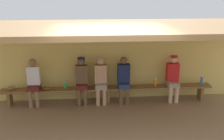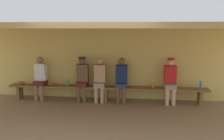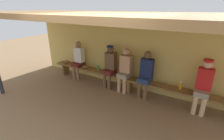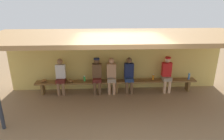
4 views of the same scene
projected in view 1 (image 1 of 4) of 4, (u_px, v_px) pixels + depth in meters
ground_plane at (112, 129)px, 6.11m from camera, size 24.00×24.00×0.00m
back_wall at (107, 62)px, 7.70m from camera, size 8.00×0.20×2.20m
dugout_roof at (110, 28)px, 6.12m from camera, size 8.00×2.80×0.12m
bench at (108, 90)px, 7.48m from camera, size 6.00×0.36×0.46m
player_shirtless_tan at (173, 76)px, 7.53m from camera, size 0.34×0.42×1.34m
player_rightmost at (82, 79)px, 7.32m from camera, size 0.34×0.42×1.34m
player_leftmost at (34, 80)px, 7.22m from camera, size 0.34×0.42×1.34m
player_in_blue at (101, 79)px, 7.37m from camera, size 0.34×0.42×1.34m
player_middle at (124, 78)px, 7.42m from camera, size 0.34×0.42×1.34m
water_bottle_blue at (156, 82)px, 7.57m from camera, size 0.07×0.07×0.22m
water_bottle_green at (65, 85)px, 7.38m from camera, size 0.08×0.08×0.20m
water_bottle_orange at (202, 81)px, 7.64m from camera, size 0.07×0.07×0.27m
baseball_glove_dark_brown at (46, 88)px, 7.28m from camera, size 0.27×0.22×0.09m
baseball_glove_tan at (11, 88)px, 7.26m from camera, size 0.25×0.19×0.09m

